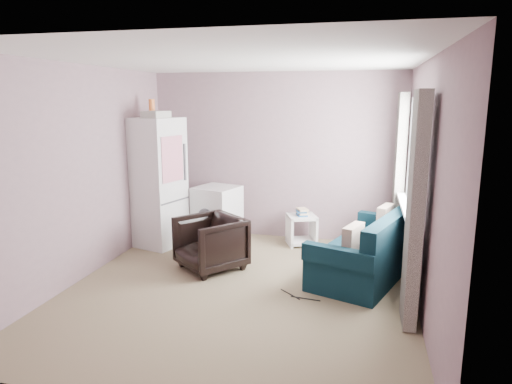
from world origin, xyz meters
The scene contains 8 objects.
room centered at (0.02, 0.01, 1.25)m, with size 3.84×4.24×2.54m.
armchair centered at (-0.52, 0.52, 0.37)m, with size 0.72×0.67×0.74m, color black.
fridge centered at (-1.58, 1.29, 0.94)m, with size 0.79×0.78×2.10m.
washing_machine centered at (-0.81, 1.69, 0.43)m, with size 0.72×0.72×0.82m.
side_table centered at (0.46, 1.76, 0.26)m, with size 0.52×0.52×0.54m.
sofa centered at (1.43, 0.74, 0.29)m, with size 1.37×1.96×0.80m.
window_dressing centered at (1.78, 0.70, 1.11)m, with size 0.17×2.62×2.18m.
floor_cables centered at (0.67, -0.07, 0.01)m, with size 0.47×0.23×0.01m.
Camera 1 is at (1.30, -4.66, 2.10)m, focal length 32.00 mm.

